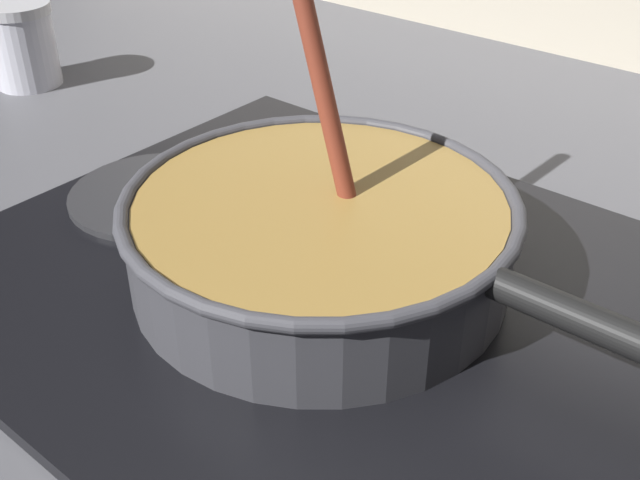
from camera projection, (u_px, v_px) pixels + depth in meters
name	position (u px, v px, depth m)	size (l,w,h in m)	color
ground	(135.00, 396.00, 0.53)	(2.40, 1.60, 0.04)	#4C4C51
hob_plate	(320.00, 282.00, 0.60)	(0.56, 0.48, 0.01)	black
burner_ring	(320.00, 272.00, 0.59)	(0.19, 0.19, 0.01)	#592D0C
spare_burner	(155.00, 194.00, 0.69)	(0.16, 0.16, 0.01)	#262628
cooking_pan	(322.00, 235.00, 0.57)	(0.45, 0.30, 0.27)	#38383D
condiment_jar	(23.00, 44.00, 0.93)	(0.08, 0.08, 0.10)	silver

